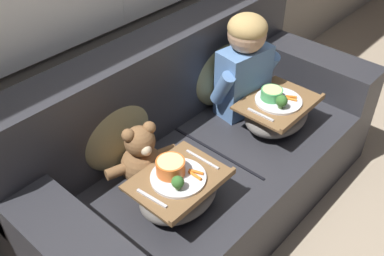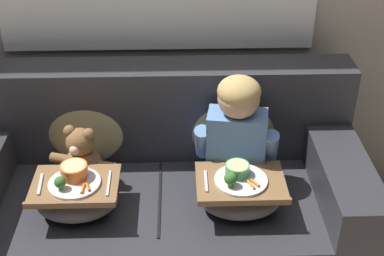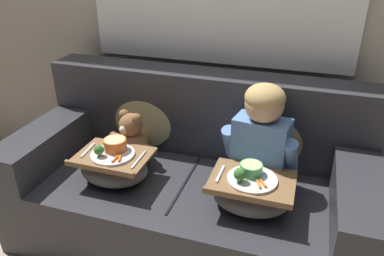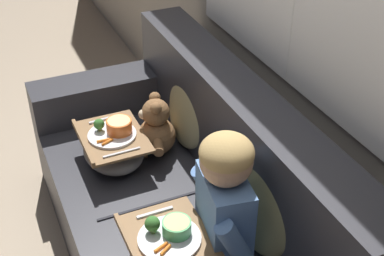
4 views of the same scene
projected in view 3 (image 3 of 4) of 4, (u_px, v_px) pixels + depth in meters
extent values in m
plane|color=tan|center=(189.00, 236.00, 2.16)|extent=(14.00, 14.00, 0.00)
cube|color=#2D2D33|center=(188.00, 208.00, 2.07)|extent=(1.86, 0.87, 0.41)
cube|color=#2D2D33|center=(206.00, 112.00, 2.15)|extent=(1.86, 0.22, 0.48)
cube|color=#2D2D33|center=(54.00, 138.00, 2.16)|extent=(0.22, 0.87, 0.20)
cube|color=#2D2D33|center=(358.00, 191.00, 1.71)|extent=(0.22, 0.87, 0.20)
cube|color=black|center=(187.00, 179.00, 1.96)|extent=(0.01, 0.61, 0.01)
ellipsoid|color=#898456|center=(265.00, 133.00, 1.99)|extent=(0.43, 0.21, 0.44)
ellipsoid|color=tan|center=(144.00, 116.00, 2.19)|extent=(0.39, 0.19, 0.40)
cube|color=#5B84BC|center=(260.00, 152.00, 1.86)|extent=(0.29, 0.19, 0.36)
sphere|color=tan|center=(265.00, 104.00, 1.75)|extent=(0.19, 0.19, 0.19)
ellipsoid|color=tan|center=(265.00, 98.00, 1.73)|extent=(0.19, 0.19, 0.13)
cylinder|color=#5B84BC|center=(230.00, 142.00, 1.90)|extent=(0.09, 0.15, 0.20)
cylinder|color=#5B84BC|center=(291.00, 156.00, 1.78)|extent=(0.09, 0.15, 0.20)
sphere|color=brown|center=(133.00, 146.00, 2.10)|extent=(0.18, 0.18, 0.18)
sphere|color=brown|center=(131.00, 125.00, 2.04)|extent=(0.13, 0.13, 0.13)
sphere|color=brown|center=(124.00, 114.00, 2.04)|extent=(0.05, 0.05, 0.05)
sphere|color=brown|center=(137.00, 118.00, 1.99)|extent=(0.05, 0.05, 0.05)
sphere|color=beige|center=(123.00, 130.00, 2.00)|extent=(0.05, 0.05, 0.05)
sphere|color=black|center=(122.00, 130.00, 1.99)|extent=(0.02, 0.02, 0.02)
cylinder|color=brown|center=(118.00, 137.00, 2.15)|extent=(0.10, 0.07, 0.05)
cylinder|color=brown|center=(148.00, 149.00, 2.03)|extent=(0.10, 0.07, 0.05)
cylinder|color=brown|center=(117.00, 161.00, 2.08)|extent=(0.07, 0.09, 0.05)
cylinder|color=brown|center=(127.00, 165.00, 2.04)|extent=(0.07, 0.09, 0.05)
ellipsoid|color=slate|center=(251.00, 195.00, 1.73)|extent=(0.37, 0.28, 0.14)
cube|color=brown|center=(252.00, 181.00, 1.70)|extent=(0.38, 0.30, 0.01)
cube|color=brown|center=(246.00, 197.00, 1.57)|extent=(0.38, 0.02, 0.02)
cylinder|color=silver|center=(252.00, 179.00, 1.69)|extent=(0.23, 0.23, 0.01)
cylinder|color=#4CAD60|center=(251.00, 169.00, 1.71)|extent=(0.11, 0.11, 0.05)
cylinder|color=#E5D189|center=(251.00, 165.00, 1.70)|extent=(0.09, 0.09, 0.01)
sphere|color=#38702D|center=(240.00, 174.00, 1.65)|extent=(0.06, 0.06, 0.06)
cylinder|color=#7A9E56|center=(240.00, 180.00, 1.66)|extent=(0.02, 0.02, 0.03)
cylinder|color=orange|center=(259.00, 184.00, 1.64)|extent=(0.03, 0.06, 0.01)
cylinder|color=orange|center=(263.00, 184.00, 1.64)|extent=(0.04, 0.05, 0.01)
cube|color=silver|center=(220.00, 174.00, 1.73)|extent=(0.01, 0.14, 0.01)
ellipsoid|color=slate|center=(114.00, 169.00, 1.93)|extent=(0.36, 0.27, 0.14)
cube|color=brown|center=(113.00, 156.00, 1.89)|extent=(0.37, 0.29, 0.01)
cube|color=brown|center=(99.00, 168.00, 1.77)|extent=(0.37, 0.02, 0.02)
cylinder|color=silver|center=(113.00, 154.00, 1.89)|extent=(0.22, 0.22, 0.01)
cylinder|color=orange|center=(115.00, 145.00, 1.90)|extent=(0.12, 0.12, 0.06)
cylinder|color=#E5D189|center=(115.00, 140.00, 1.89)|extent=(0.10, 0.10, 0.01)
sphere|color=#38702D|center=(99.00, 150.00, 1.85)|extent=(0.05, 0.05, 0.05)
cylinder|color=#7A9E56|center=(99.00, 155.00, 1.86)|extent=(0.02, 0.02, 0.02)
cylinder|color=orange|center=(116.00, 159.00, 1.83)|extent=(0.01, 0.07, 0.01)
cylinder|color=orange|center=(120.00, 158.00, 1.83)|extent=(0.03, 0.06, 0.01)
cube|color=silver|center=(88.00, 150.00, 1.93)|extent=(0.02, 0.14, 0.01)
cube|color=silver|center=(139.00, 159.00, 1.85)|extent=(0.01, 0.17, 0.01)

